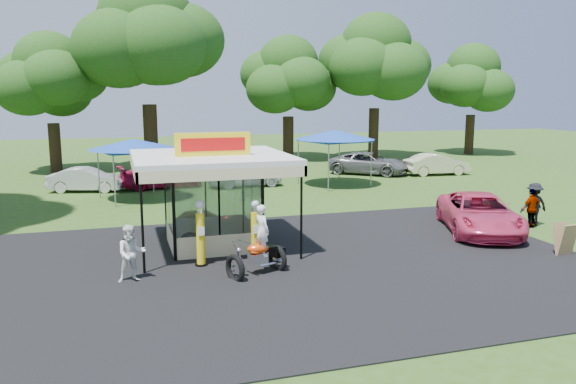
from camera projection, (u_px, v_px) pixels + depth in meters
name	position (u px, v px, depth m)	size (l,w,h in m)	color
ground	(310.00, 285.00, 16.33)	(120.00, 120.00, 0.00)	#2B4B17
asphalt_apron	(289.00, 265.00, 18.21)	(20.00, 14.00, 0.04)	black
gas_station_kiosk	(212.00, 198.00, 20.15)	(5.40, 5.40, 4.18)	white
gas_pump_left	(200.00, 235.00, 17.93)	(0.41, 0.41, 2.18)	black
gas_pump_right	(255.00, 233.00, 18.28)	(0.40, 0.40, 2.13)	black
motorcycle	(260.00, 246.00, 17.17)	(1.99, 1.50, 2.26)	black
spare_tires	(192.00, 243.00, 19.53)	(0.91, 0.58, 0.77)	black
a_frame_sign	(565.00, 239.00, 19.20)	(0.65, 0.59, 1.13)	#593819
kiosk_car	(203.00, 221.00, 22.45)	(1.13, 2.82, 0.96)	yellow
pink_sedan	(479.00, 214.00, 22.41)	(2.57, 5.57, 1.55)	#D93B66
spectator_west	(131.00, 254.00, 16.47)	(0.84, 0.65, 1.73)	white
spectator_east_a	(534.00, 204.00, 23.52)	(1.18, 0.68, 1.83)	black
spectator_east_b	(532.00, 209.00, 23.14)	(0.97, 0.40, 1.65)	gray
bg_car_a	(87.00, 180.00, 31.86)	(1.45, 4.16, 1.37)	silver
bg_car_b	(161.00, 176.00, 33.09)	(1.95, 4.79, 1.39)	#B40D3B
bg_car_c	(245.00, 174.00, 33.57)	(1.79, 4.46, 1.52)	silver
bg_car_d	(369.00, 163.00, 38.77)	(2.52, 5.45, 1.52)	slate
bg_car_e	(437.00, 164.00, 38.44)	(1.54, 4.43, 1.46)	beige
tent_west	(134.00, 145.00, 29.08)	(4.57, 4.57, 3.19)	gray
tent_east	(335.00, 135.00, 33.59)	(4.81, 4.81, 3.36)	gray
oak_far_b	(51.00, 85.00, 39.01)	(8.00, 8.00, 9.55)	black
oak_far_c	(147.00, 51.00, 40.00)	(11.38, 11.38, 13.41)	black
oak_far_d	(288.00, 83.00, 46.51)	(8.44, 8.44, 10.05)	black
oak_far_e	(375.00, 68.00, 47.15)	(10.00, 10.00, 11.91)	black
oak_far_f	(472.00, 85.00, 50.87)	(8.12, 8.12, 9.78)	black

